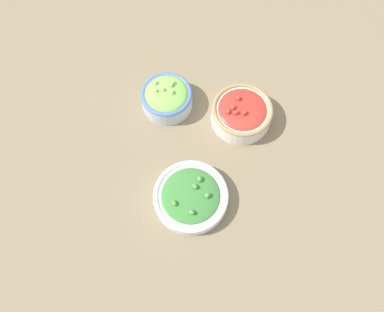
{
  "coord_description": "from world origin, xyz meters",
  "views": [
    {
      "loc": [
        -0.34,
        -0.15,
        0.89
      ],
      "look_at": [
        0.0,
        0.0,
        0.03
      ],
      "focal_mm": 35.0,
      "sensor_mm": 36.0,
      "label": 1
    }
  ],
  "objects": [
    {
      "name": "ground_plane",
      "position": [
        0.0,
        0.0,
        0.0
      ],
      "size": [
        3.0,
        3.0,
        0.0
      ],
      "primitive_type": "plane",
      "color": "#75664C"
    },
    {
      "name": "bowl_broccoli",
      "position": [
        -0.1,
        -0.04,
        0.02
      ],
      "size": [
        0.18,
        0.18,
        0.06
      ],
      "color": "silver",
      "rests_on": "ground_plane"
    },
    {
      "name": "bowl_cherry_tomatoes",
      "position": [
        0.17,
        -0.07,
        0.03
      ],
      "size": [
        0.16,
        0.16,
        0.07
      ],
      "color": "silver",
      "rests_on": "ground_plane"
    },
    {
      "name": "bowl_lettuce",
      "position": [
        0.13,
        0.13,
        0.04
      ],
      "size": [
        0.14,
        0.14,
        0.08
      ],
      "color": "#B2C1CC",
      "rests_on": "ground_plane"
    }
  ]
}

